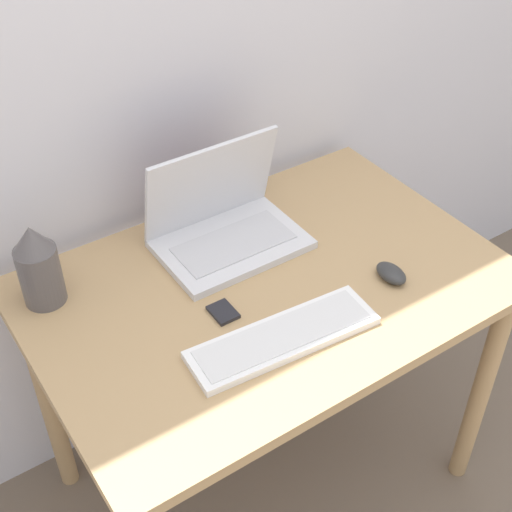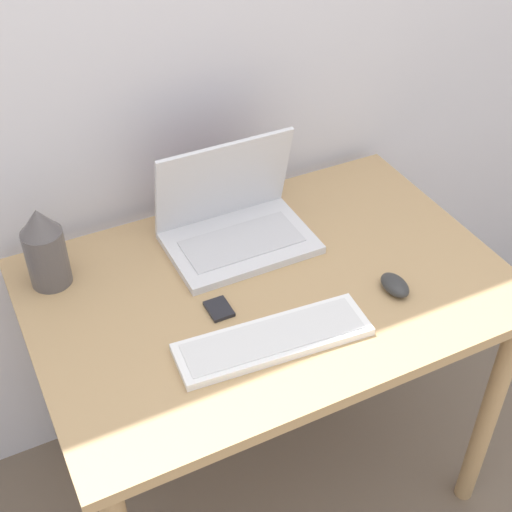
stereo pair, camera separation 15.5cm
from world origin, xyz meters
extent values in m
cube|color=silver|center=(0.00, 0.79, 1.25)|extent=(6.00, 0.05, 2.50)
cube|color=tan|center=(0.00, 0.36, 0.75)|extent=(1.08, 0.73, 0.03)
cylinder|color=tan|center=(0.49, 0.06, 0.37)|extent=(0.05, 0.05, 0.73)
cylinder|color=tan|center=(-0.49, 0.67, 0.37)|extent=(0.05, 0.05, 0.73)
cylinder|color=tan|center=(0.49, 0.67, 0.37)|extent=(0.05, 0.05, 0.73)
cube|color=silver|center=(0.00, 0.52, 0.77)|extent=(0.35, 0.24, 0.02)
cube|color=#B7B7BC|center=(0.00, 0.51, 0.78)|extent=(0.28, 0.13, 0.00)
cube|color=silver|center=(0.00, 0.61, 0.90)|extent=(0.35, 0.07, 0.24)
cube|color=black|center=(0.00, 0.62, 0.90)|extent=(0.30, 0.05, 0.20)
cube|color=white|center=(-0.08, 0.19, 0.77)|extent=(0.42, 0.15, 0.02)
cube|color=silver|center=(-0.08, 0.19, 0.78)|extent=(0.39, 0.13, 0.00)
ellipsoid|color=#2D2D2D|center=(0.24, 0.22, 0.78)|extent=(0.05, 0.08, 0.03)
cylinder|color=#514C4C|center=(-0.44, 0.59, 0.83)|extent=(0.09, 0.09, 0.14)
cone|color=#514C4C|center=(-0.44, 0.59, 0.93)|extent=(0.09, 0.09, 0.06)
cube|color=black|center=(-0.14, 0.33, 0.77)|extent=(0.05, 0.07, 0.01)
camera|label=1|loc=(-0.70, -0.64, 1.85)|focal=50.00mm
camera|label=2|loc=(-0.57, -0.72, 1.85)|focal=50.00mm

